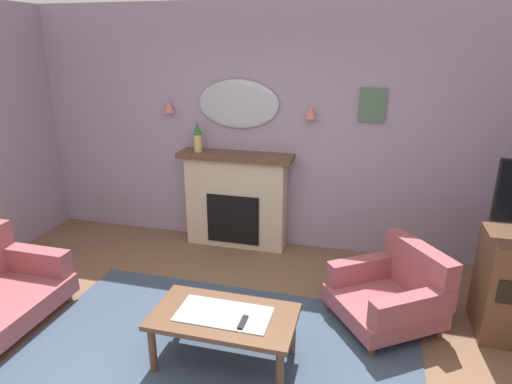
% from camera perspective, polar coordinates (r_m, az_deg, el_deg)
% --- Properties ---
extents(wall_back, '(7.01, 0.10, 2.83)m').
position_cam_1_polar(wall_back, '(5.19, 2.93, 7.99)').
color(wall_back, '#9E8CA8').
rests_on(wall_back, ground).
extents(patterned_rug, '(3.20, 2.40, 0.01)m').
position_cam_1_polar(patterned_rug, '(3.67, -6.05, -21.96)').
color(patterned_rug, '#38475B').
rests_on(patterned_rug, ground).
extents(fireplace, '(1.36, 0.36, 1.16)m').
position_cam_1_polar(fireplace, '(5.32, -2.61, -1.15)').
color(fireplace, beige).
rests_on(fireplace, ground).
extents(mantel_vase_left, '(0.10, 0.10, 0.36)m').
position_cam_1_polar(mantel_vase_left, '(5.23, -7.57, 7.20)').
color(mantel_vase_left, tan).
rests_on(mantel_vase_left, fireplace).
extents(wall_mirror, '(0.96, 0.06, 0.56)m').
position_cam_1_polar(wall_mirror, '(5.18, -2.32, 11.30)').
color(wall_mirror, '#B2BCC6').
extents(wall_sconce_left, '(0.14, 0.14, 0.14)m').
position_cam_1_polar(wall_sconce_left, '(5.45, -11.20, 10.82)').
color(wall_sconce_left, '#D17066').
extents(wall_sconce_right, '(0.14, 0.14, 0.14)m').
position_cam_1_polar(wall_sconce_right, '(4.95, 7.10, 10.23)').
color(wall_sconce_right, '#D17066').
extents(framed_picture, '(0.28, 0.03, 0.36)m').
position_cam_1_polar(framed_picture, '(4.96, 14.83, 10.81)').
color(framed_picture, '#4C6B56').
extents(coffee_table, '(1.10, 0.60, 0.45)m').
position_cam_1_polar(coffee_table, '(3.51, -4.18, -16.27)').
color(coffee_table, brown).
rests_on(coffee_table, ground).
extents(tv_remote, '(0.04, 0.16, 0.02)m').
position_cam_1_polar(tv_remote, '(3.36, -1.71, -16.54)').
color(tv_remote, black).
rests_on(tv_remote, coffee_table).
extents(armchair_beside_couch, '(1.13, 1.13, 0.71)m').
position_cam_1_polar(armchair_beside_couch, '(4.18, 17.35, -12.15)').
color(armchair_beside_couch, '#934C51').
rests_on(armchair_beside_couch, ground).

